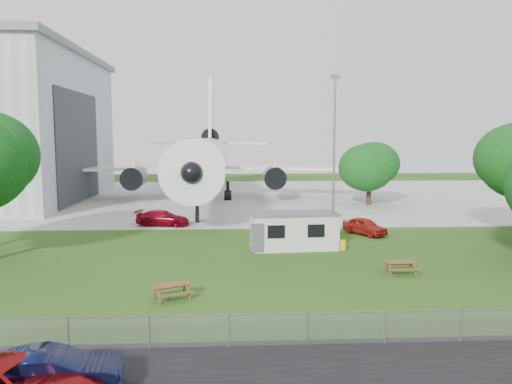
{
  "coord_description": "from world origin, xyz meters",
  "views": [
    {
      "loc": [
        1.04,
        -27.72,
        7.97
      ],
      "look_at": [
        2.94,
        8.0,
        4.0
      ],
      "focal_mm": 35.0,
      "sensor_mm": 36.0,
      "label": 1
    }
  ],
  "objects_px": {
    "airliner": "(206,158)",
    "site_cabin": "(294,230)",
    "picnic_west": "(172,299)",
    "picnic_east": "(400,274)",
    "car_centre_sedan": "(50,373)"
  },
  "relations": [
    {
      "from": "airliner",
      "to": "site_cabin",
      "type": "height_order",
      "value": "airliner"
    },
    {
      "from": "airliner",
      "to": "picnic_west",
      "type": "relative_size",
      "value": 26.52
    },
    {
      "from": "airliner",
      "to": "site_cabin",
      "type": "bearing_deg",
      "value": -75.14
    },
    {
      "from": "site_cabin",
      "to": "picnic_east",
      "type": "relative_size",
      "value": 3.8
    },
    {
      "from": "picnic_west",
      "to": "site_cabin",
      "type": "bearing_deg",
      "value": 31.35
    },
    {
      "from": "picnic_east",
      "to": "airliner",
      "type": "bearing_deg",
      "value": 108.27
    },
    {
      "from": "airliner",
      "to": "picnic_west",
      "type": "bearing_deg",
      "value": -89.75
    },
    {
      "from": "picnic_east",
      "to": "car_centre_sedan",
      "type": "height_order",
      "value": "car_centre_sedan"
    },
    {
      "from": "airliner",
      "to": "picnic_west",
      "type": "distance_m",
      "value": 39.89
    },
    {
      "from": "site_cabin",
      "to": "picnic_west",
      "type": "xyz_separation_m",
      "value": [
        -7.45,
        -10.83,
        -1.31
      ]
    },
    {
      "from": "car_centre_sedan",
      "to": "picnic_east",
      "type": "bearing_deg",
      "value": -59.49
    },
    {
      "from": "picnic_west",
      "to": "car_centre_sedan",
      "type": "distance_m",
      "value": 9.5
    },
    {
      "from": "site_cabin",
      "to": "airliner",
      "type": "bearing_deg",
      "value": 104.86
    },
    {
      "from": "picnic_west",
      "to": "car_centre_sedan",
      "type": "relative_size",
      "value": 0.41
    },
    {
      "from": "site_cabin",
      "to": "picnic_east",
      "type": "xyz_separation_m",
      "value": [
        5.36,
        -6.93,
        -1.31
      ]
    }
  ]
}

